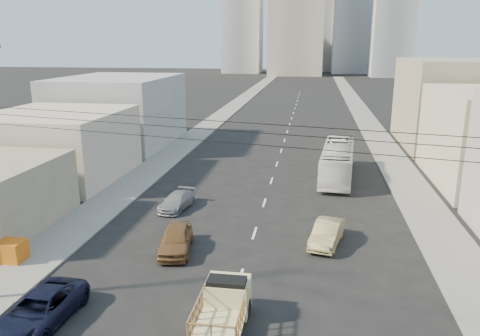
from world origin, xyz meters
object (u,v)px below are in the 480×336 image
(city_bus, at_px, (337,161))
(sedan_tan, at_px, (327,233))
(sedan_brown, at_px, (176,239))
(flatbed_pickup, at_px, (223,306))
(crate_stack, at_px, (8,251))
(navy_pickup, at_px, (40,310))
(sedan_grey, at_px, (177,201))

(city_bus, relative_size, sedan_tan, 2.65)
(city_bus, distance_m, sedan_brown, 19.87)
(flatbed_pickup, xyz_separation_m, crate_stack, (-12.99, 4.34, -0.40))
(navy_pickup, xyz_separation_m, sedan_brown, (3.69, 8.05, 0.04))
(city_bus, xyz_separation_m, crate_stack, (-18.75, -20.00, -0.87))
(navy_pickup, height_order, crate_stack, navy_pickup)
(sedan_tan, xyz_separation_m, sedan_grey, (-10.77, 4.63, -0.11))
(city_bus, distance_m, sedan_grey, 15.72)
(city_bus, bearing_deg, sedan_brown, -115.17)
(flatbed_pickup, bearing_deg, crate_stack, 161.51)
(flatbed_pickup, bearing_deg, sedan_tan, 64.66)
(sedan_tan, xyz_separation_m, crate_stack, (-17.53, -5.24, -0.01))
(crate_stack, bearing_deg, sedan_tan, 16.64)
(flatbed_pickup, distance_m, sedan_tan, 10.61)
(flatbed_pickup, xyz_separation_m, sedan_grey, (-6.23, 14.22, -0.51))
(city_bus, relative_size, sedan_brown, 2.56)
(navy_pickup, xyz_separation_m, sedan_grey, (1.67, 15.10, -0.12))
(sedan_brown, distance_m, crate_stack, 9.23)
(sedan_brown, bearing_deg, crate_stack, -171.48)
(city_bus, bearing_deg, flatbed_pickup, -98.34)
(city_bus, relative_size, crate_stack, 6.22)
(flatbed_pickup, height_order, sedan_grey, flatbed_pickup)
(sedan_brown, height_order, sedan_grey, sedan_brown)
(flatbed_pickup, height_order, city_bus, city_bus)
(navy_pickup, height_order, sedan_grey, navy_pickup)
(flatbed_pickup, distance_m, navy_pickup, 7.96)
(sedan_brown, bearing_deg, sedan_tan, 6.12)
(sedan_grey, bearing_deg, sedan_brown, -65.36)
(sedan_brown, bearing_deg, sedan_grey, 96.70)
(sedan_brown, distance_m, sedan_tan, 9.07)
(flatbed_pickup, bearing_deg, sedan_grey, 113.66)
(sedan_grey, bearing_deg, city_bus, 48.80)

